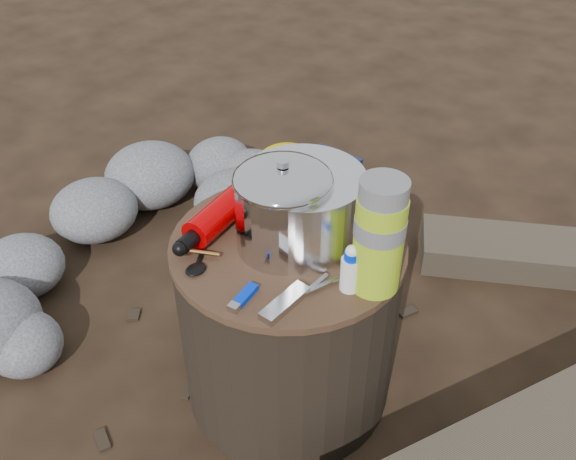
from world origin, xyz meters
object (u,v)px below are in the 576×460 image
Objects in this scene: camping_pot at (283,207)px; travel_mug at (386,205)px; stump at (288,320)px; fuel_bottle at (222,211)px; thermos at (379,237)px.

camping_pot reaches higher than travel_mug.
camping_pot is at bearing -103.19° from stump.
camping_pot is 0.16m from fuel_bottle.
thermos is (0.21, 0.00, 0.34)m from stump.
stump is at bearing 76.81° from camping_pot.
stump is at bearing -179.89° from thermos.
travel_mug is at bearing 115.65° from thermos.
fuel_bottle is at bearing -171.91° from camping_pot.
travel_mug is at bearing 52.57° from camping_pot.
camping_pot is at bearing -176.65° from thermos.
thermos reaches higher than stump.
fuel_bottle is at bearing -174.68° from thermos.
fuel_bottle is (-0.15, -0.03, 0.26)m from stump.
stump is 0.35m from travel_mug.
camping_pot is 0.72× the size of fuel_bottle.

